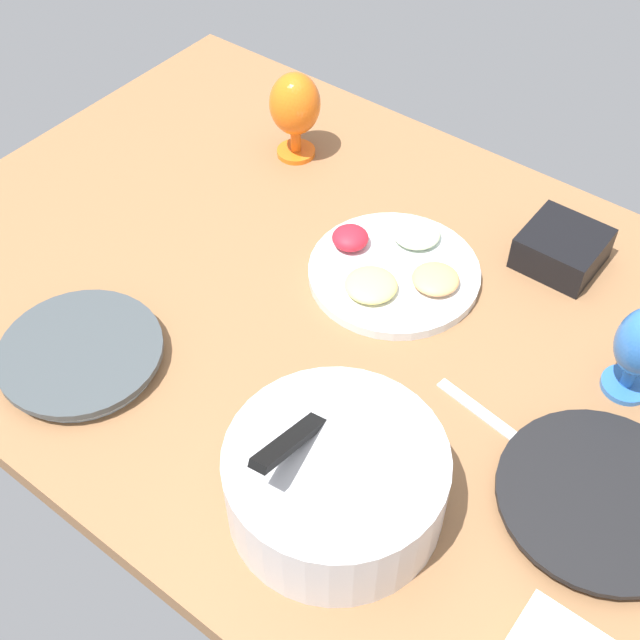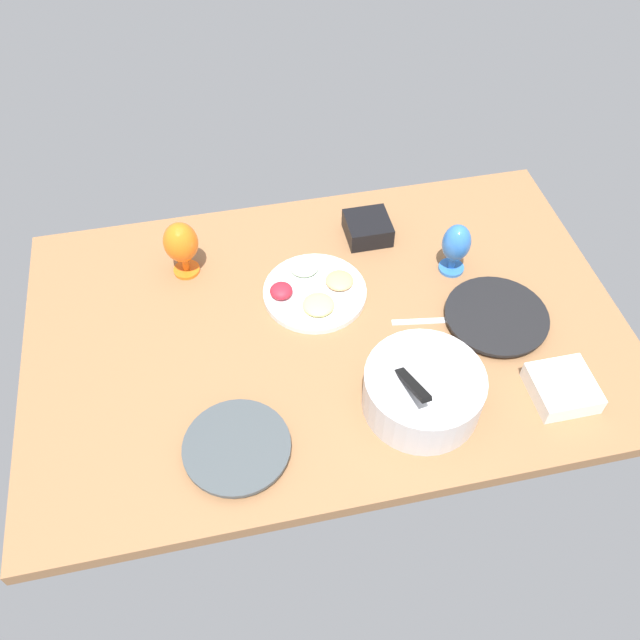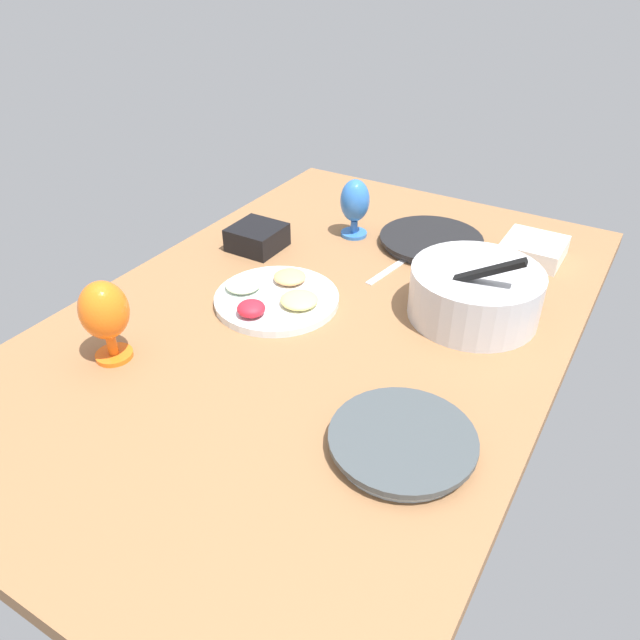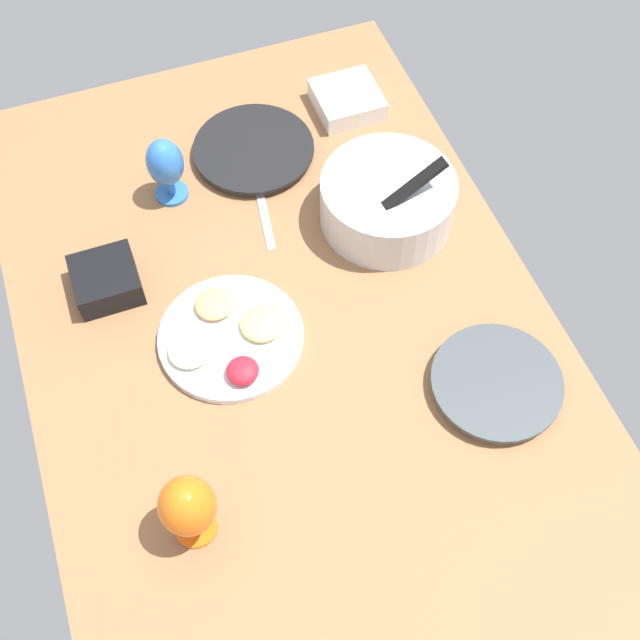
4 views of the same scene
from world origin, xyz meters
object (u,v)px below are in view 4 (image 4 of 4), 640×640
(dinner_plate_right, at_px, (496,384))
(square_bowl_black, at_px, (106,279))
(hurricane_glass_orange, at_px, (188,507))
(fruit_platter, at_px, (230,337))
(mixing_bowl, at_px, (388,200))
(dinner_plate_left, at_px, (254,150))
(square_bowl_white, at_px, (347,99))
(hurricane_glass_blue, at_px, (165,165))

(dinner_plate_right, height_order, square_bowl_black, square_bowl_black)
(hurricane_glass_orange, bearing_deg, square_bowl_black, -176.28)
(dinner_plate_right, bearing_deg, fruit_platter, -121.50)
(dinner_plate_right, height_order, mixing_bowl, mixing_bowl)
(dinner_plate_right, relative_size, mixing_bowl, 0.87)
(dinner_plate_left, xyz_separation_m, square_bowl_black, (0.26, -0.40, 0.02))
(square_bowl_black, bearing_deg, square_bowl_white, 116.48)
(dinner_plate_left, distance_m, square_bowl_white, 0.27)
(dinner_plate_right, xyz_separation_m, mixing_bowl, (-0.46, -0.04, 0.05))
(hurricane_glass_orange, relative_size, square_bowl_black, 1.35)
(mixing_bowl, distance_m, hurricane_glass_blue, 0.48)
(dinner_plate_left, distance_m, hurricane_glass_blue, 0.23)
(dinner_plate_right, height_order, square_bowl_white, square_bowl_white)
(dinner_plate_right, relative_size, fruit_platter, 0.87)
(hurricane_glass_blue, height_order, square_bowl_black, hurricane_glass_blue)
(mixing_bowl, height_order, square_bowl_black, mixing_bowl)
(dinner_plate_left, xyz_separation_m, dinner_plate_right, (0.74, 0.25, 0.00))
(square_bowl_white, bearing_deg, hurricane_glass_blue, -75.31)
(hurricane_glass_blue, distance_m, square_bowl_black, 0.28)
(fruit_platter, bearing_deg, hurricane_glass_blue, -178.05)
(mixing_bowl, bearing_deg, fruit_platter, -65.97)
(hurricane_glass_blue, bearing_deg, fruit_platter, 1.95)
(mixing_bowl, bearing_deg, square_bowl_black, -92.22)
(hurricane_glass_orange, bearing_deg, mixing_bowl, 132.42)
(mixing_bowl, bearing_deg, square_bowl_white, 172.91)
(dinner_plate_right, relative_size, square_bowl_white, 1.68)
(mixing_bowl, bearing_deg, hurricane_glass_blue, -118.17)
(dinner_plate_left, relative_size, square_bowl_white, 1.87)
(hurricane_glass_orange, xyz_separation_m, square_bowl_white, (-0.87, 0.62, -0.08))
(mixing_bowl, relative_size, hurricane_glass_blue, 1.77)
(hurricane_glass_orange, xyz_separation_m, square_bowl_black, (-0.55, -0.04, -0.07))
(dinner_plate_right, height_order, fruit_platter, fruit_platter)
(square_bowl_black, height_order, square_bowl_white, square_bowl_black)
(mixing_bowl, relative_size, hurricane_glass_orange, 1.65)
(square_bowl_white, bearing_deg, dinner_plate_right, -0.41)
(fruit_platter, relative_size, hurricane_glass_blue, 1.78)
(mixing_bowl, distance_m, hurricane_glass_orange, 0.78)
(dinner_plate_right, bearing_deg, hurricane_glass_orange, -83.65)
(hurricane_glass_orange, bearing_deg, square_bowl_white, 144.75)
(dinner_plate_left, bearing_deg, fruit_platter, -22.86)
(dinner_plate_right, distance_m, mixing_bowl, 0.46)
(fruit_platter, relative_size, square_bowl_black, 2.22)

